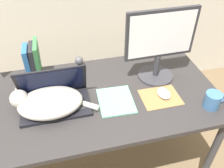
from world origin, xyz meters
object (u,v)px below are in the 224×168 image
webcam (79,61)px  mug (213,100)px  computer_mouse (164,93)px  book_row (33,62)px  cat (48,102)px  notepad (116,101)px  laptop (55,98)px  external_monitor (160,43)px

webcam → mug: (0.65, -0.54, -0.01)m
computer_mouse → book_row: (-0.71, 0.35, 0.10)m
mug → cat: bearing=167.9°
cat → notepad: cat is taller
computer_mouse → book_row: 0.80m
laptop → computer_mouse: (0.61, -0.07, -0.03)m
external_monitor → book_row: bearing=167.1°
laptop → webcam: 0.37m
mug → laptop: bearing=165.3°
notepad → book_row: bearing=142.2°
external_monitor → webcam: external_monitor is taller
webcam → book_row: bearing=-171.2°
computer_mouse → webcam: bearing=137.5°
cat → webcam: cat is taller
book_row → mug: size_ratio=1.91×
book_row → notepad: bearing=-37.8°
mug → webcam: bearing=140.4°
laptop → book_row: bearing=110.1°
notepad → mug: size_ratio=1.86×
laptop → notepad: laptop is taller
laptop → notepad: size_ratio=1.57×
webcam → mug: bearing=-39.6°
book_row → mug: 1.06m
laptop → computer_mouse: 0.61m
laptop → external_monitor: bearing=10.0°
computer_mouse → mug: size_ratio=0.80×
external_monitor → notepad: (-0.30, -0.17, -0.23)m
notepad → computer_mouse: bearing=-3.8°
computer_mouse → notepad: computer_mouse is taller
computer_mouse → notepad: (-0.28, 0.02, -0.01)m
cat → notepad: size_ratio=1.94×
laptop → external_monitor: external_monitor is taller
external_monitor → mug: (0.20, -0.33, -0.19)m
laptop → webcam: bearing=61.5°
computer_mouse → mug: 0.26m
external_monitor → webcam: 0.54m
cat → webcam: (0.21, 0.35, -0.00)m
notepad → mug: 0.53m
laptop → computer_mouse: laptop is taller
laptop → cat: laptop is taller
external_monitor → computer_mouse: external_monitor is taller
laptop → cat: size_ratio=0.81×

